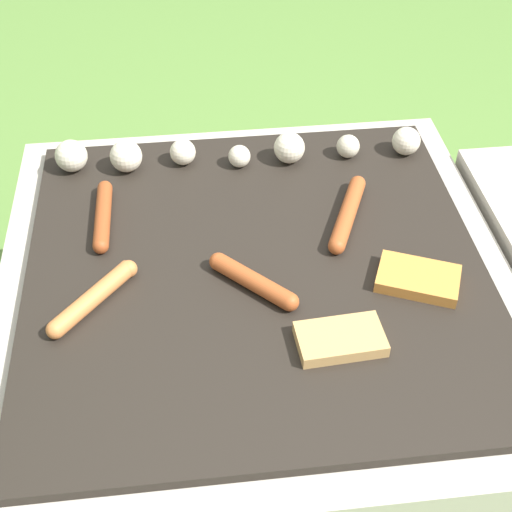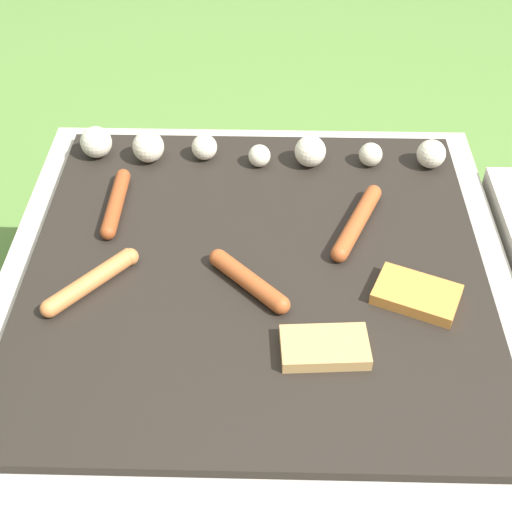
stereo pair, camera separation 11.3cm
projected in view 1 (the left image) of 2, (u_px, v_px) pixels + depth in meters
name	position (u px, v px, depth m)	size (l,w,h in m)	color
ground_plane	(256.00, 421.00, 1.45)	(14.00, 14.00, 0.00)	#567F38
grill	(256.00, 353.00, 1.30)	(0.84, 0.84, 0.44)	#B2AA9E
sausage_back_center	(94.00, 297.00, 1.08)	(0.13, 0.15, 0.03)	#C6753D
sausage_back_left	(253.00, 281.00, 1.10)	(0.13, 0.13, 0.03)	#A34C23
sausage_mid_left	(348.00, 213.00, 1.22)	(0.10, 0.19, 0.03)	#A34C23
sausage_front_center	(103.00, 216.00, 1.22)	(0.03, 0.18, 0.03)	#93421E
bread_slice_left	(418.00, 279.00, 1.11)	(0.15, 0.12, 0.02)	#D18438
bread_slice_center	(340.00, 339.00, 1.02)	(0.13, 0.08, 0.02)	tan
mushroom_row	(221.00, 151.00, 1.33)	(0.69, 0.08, 0.06)	beige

